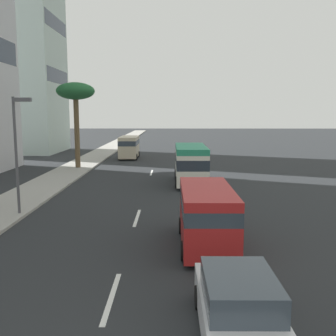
{
  "coord_description": "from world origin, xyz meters",
  "views": [
    {
      "loc": [
        -4.82,
        -1.72,
        5.32
      ],
      "look_at": [
        17.18,
        -1.57,
        2.17
      ],
      "focal_mm": 41.0,
      "sensor_mm": 36.0,
      "label": 1
    }
  ],
  "objects_px": {
    "van_fourth": "(207,213)",
    "palm_tree": "(76,94)",
    "minibus_lead": "(191,163)",
    "van_second": "(129,146)",
    "street_lamp": "(18,141)",
    "car_third": "(238,307)"
  },
  "relations": [
    {
      "from": "van_second",
      "to": "street_lamp",
      "type": "distance_m",
      "value": 26.0
    },
    {
      "from": "minibus_lead",
      "to": "van_second",
      "type": "distance_m",
      "value": 17.52
    },
    {
      "from": "minibus_lead",
      "to": "van_second",
      "type": "height_order",
      "value": "minibus_lead"
    },
    {
      "from": "car_third",
      "to": "palm_tree",
      "type": "xyz_separation_m",
      "value": [
        28.1,
        10.54,
        6.34
      ]
    },
    {
      "from": "van_fourth",
      "to": "palm_tree",
      "type": "bearing_deg",
      "value": 25.64
    },
    {
      "from": "minibus_lead",
      "to": "van_second",
      "type": "relative_size",
      "value": 1.31
    },
    {
      "from": "van_fourth",
      "to": "palm_tree",
      "type": "distance_m",
      "value": 24.7
    },
    {
      "from": "palm_tree",
      "to": "street_lamp",
      "type": "bearing_deg",
      "value": -176.11
    },
    {
      "from": "minibus_lead",
      "to": "van_second",
      "type": "xyz_separation_m",
      "value": [
        16.29,
        6.45,
        -0.1
      ]
    },
    {
      "from": "minibus_lead",
      "to": "palm_tree",
      "type": "height_order",
      "value": "palm_tree"
    },
    {
      "from": "van_second",
      "to": "palm_tree",
      "type": "bearing_deg",
      "value": -25.27
    },
    {
      "from": "palm_tree",
      "to": "car_third",
      "type": "bearing_deg",
      "value": -159.44
    },
    {
      "from": "van_fourth",
      "to": "street_lamp",
      "type": "xyz_separation_m",
      "value": [
        4.48,
        9.22,
        2.55
      ]
    },
    {
      "from": "van_fourth",
      "to": "street_lamp",
      "type": "bearing_deg",
      "value": 64.09
    },
    {
      "from": "van_second",
      "to": "van_fourth",
      "type": "xyz_separation_m",
      "value": [
        -30.21,
        -6.35,
        -0.12
      ]
    },
    {
      "from": "van_second",
      "to": "car_third",
      "type": "relative_size",
      "value": 1.14
    },
    {
      "from": "van_second",
      "to": "car_third",
      "type": "height_order",
      "value": "van_second"
    },
    {
      "from": "van_fourth",
      "to": "palm_tree",
      "type": "xyz_separation_m",
      "value": [
        21.65,
        10.39,
        5.75
      ]
    },
    {
      "from": "van_fourth",
      "to": "palm_tree",
      "type": "relative_size",
      "value": 0.65
    },
    {
      "from": "minibus_lead",
      "to": "street_lamp",
      "type": "bearing_deg",
      "value": 135.38
    },
    {
      "from": "street_lamp",
      "to": "minibus_lead",
      "type": "bearing_deg",
      "value": -44.62
    },
    {
      "from": "van_second",
      "to": "car_third",
      "type": "xyz_separation_m",
      "value": [
        -36.66,
        -6.5,
        -0.71
      ]
    }
  ]
}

